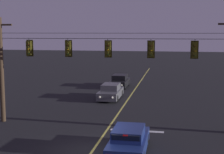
# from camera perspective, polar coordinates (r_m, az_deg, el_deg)

# --- Properties ---
(ground_plane) EXTENTS (180.00, 180.00, 0.00)m
(ground_plane) POSITION_cam_1_polar(r_m,az_deg,el_deg) (17.93, -3.56, -12.71)
(ground_plane) COLOR black
(lane_centre_stripe) EXTENTS (0.14, 60.00, 0.01)m
(lane_centre_stripe) POSITION_cam_1_polar(r_m,az_deg,el_deg) (28.25, 1.86, -5.05)
(lane_centre_stripe) COLOR #D1C64C
(lane_centre_stripe) RESTS_ON ground
(stop_bar_paint) EXTENTS (3.40, 0.36, 0.01)m
(stop_bar_paint) POSITION_cam_1_polar(r_m,az_deg,el_deg) (21.68, 4.22, -9.05)
(stop_bar_paint) COLOR silver
(stop_bar_paint) RESTS_ON ground
(signal_span_assembly) EXTENTS (16.90, 0.32, 7.19)m
(signal_span_assembly) POSITION_cam_1_polar(r_m,az_deg,el_deg) (21.78, -0.48, 1.10)
(signal_span_assembly) COLOR #38281C
(signal_span_assembly) RESTS_ON ground
(traffic_light_leftmost) EXTENTS (0.48, 0.41, 1.22)m
(traffic_light_leftmost) POSITION_cam_1_polar(r_m,az_deg,el_deg) (23.32, -13.86, 4.75)
(traffic_light_leftmost) COLOR black
(traffic_light_left_inner) EXTENTS (0.48, 0.41, 1.22)m
(traffic_light_left_inner) POSITION_cam_1_polar(r_m,az_deg,el_deg) (22.33, -7.47, 4.79)
(traffic_light_left_inner) COLOR black
(traffic_light_centre) EXTENTS (0.48, 0.41, 1.22)m
(traffic_light_centre) POSITION_cam_1_polar(r_m,az_deg,el_deg) (21.66, -0.73, 4.76)
(traffic_light_centre) COLOR black
(traffic_light_right_inner) EXTENTS (0.48, 0.41, 1.22)m
(traffic_light_right_inner) POSITION_cam_1_polar(r_m,az_deg,el_deg) (21.30, 6.58, 4.66)
(traffic_light_right_inner) COLOR black
(traffic_light_rightmost) EXTENTS (0.48, 0.41, 1.22)m
(traffic_light_rightmost) POSITION_cam_1_polar(r_m,az_deg,el_deg) (21.28, 13.79, 4.49)
(traffic_light_rightmost) COLOR black
(car_waiting_near_lane) EXTENTS (1.80, 4.33, 1.39)m
(car_waiting_near_lane) POSITION_cam_1_polar(r_m,az_deg,el_deg) (17.67, 2.84, -10.78)
(car_waiting_near_lane) COLOR navy
(car_waiting_near_lane) RESTS_ON ground
(car_oncoming_lead) EXTENTS (1.80, 4.42, 1.39)m
(car_oncoming_lead) POSITION_cam_1_polar(r_m,az_deg,el_deg) (31.42, -0.23, -2.54)
(car_oncoming_lead) COLOR #4C4C51
(car_oncoming_lead) RESTS_ON ground
(car_oncoming_trailing) EXTENTS (1.80, 4.42, 1.39)m
(car_oncoming_trailing) POSITION_cam_1_polar(r_m,az_deg,el_deg) (38.07, 1.30, -0.73)
(car_oncoming_trailing) COLOR black
(car_oncoming_trailing) RESTS_ON ground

